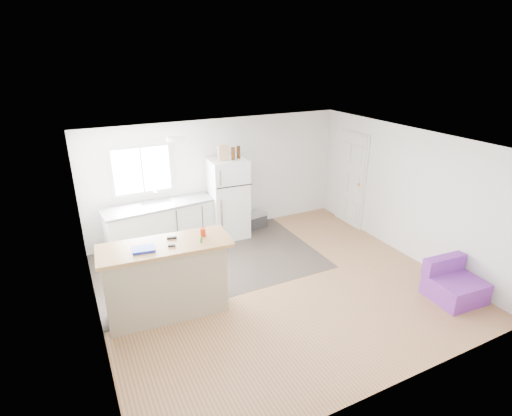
{
  "coord_description": "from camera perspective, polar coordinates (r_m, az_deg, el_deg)",
  "views": [
    {
      "loc": [
        -2.86,
        -4.99,
        3.68
      ],
      "look_at": [
        -0.03,
        0.7,
        1.14
      ],
      "focal_mm": 28.0,
      "sensor_mm": 36.0,
      "label": 1
    }
  ],
  "objects": [
    {
      "name": "bottle_left",
      "position": [
        7.86,
        -3.3,
        7.75
      ],
      "size": [
        0.09,
        0.09,
        0.25
      ],
      "primitive_type": "cylinder",
      "rotation": [
        0.0,
        0.0,
        0.33
      ],
      "color": "#3B200A",
      "rests_on": "refrigerator"
    },
    {
      "name": "refrigerator",
      "position": [
        8.21,
        -3.99,
        1.39
      ],
      "size": [
        0.77,
        0.73,
        1.66
      ],
      "rotation": [
        0.0,
        0.0,
        -0.06
      ],
      "color": "white",
      "rests_on": "floor"
    },
    {
      "name": "window",
      "position": [
        7.88,
        -15.99,
        5.24
      ],
      "size": [
        1.18,
        0.06,
        0.98
      ],
      "color": "white",
      "rests_on": "back_wall"
    },
    {
      "name": "peninsula",
      "position": [
        6.02,
        -12.73,
        -9.89
      ],
      "size": [
        1.9,
        0.85,
        1.14
      ],
      "rotation": [
        0.0,
        0.0,
        -0.08
      ],
      "color": "tan",
      "rests_on": "floor"
    },
    {
      "name": "cleaner_jug",
      "position": [
        6.39,
        -4.9,
        -12.12
      ],
      "size": [
        0.15,
        0.12,
        0.28
      ],
      "rotation": [
        0.0,
        0.0,
        -0.28
      ],
      "color": "white",
      "rests_on": "floor"
    },
    {
      "name": "ceiling_fixture",
      "position": [
        6.54,
        -11.4,
        9.71
      ],
      "size": [
        0.3,
        0.3,
        0.07
      ],
      "primitive_type": "cylinder",
      "color": "white",
      "rests_on": "ceiling"
    },
    {
      "name": "vinyl_zone",
      "position": [
        7.55,
        -6.69,
        -7.55
      ],
      "size": [
        4.05,
        2.5,
        0.0
      ],
      "primitive_type": "cube",
      "color": "#352B27",
      "rests_on": "floor"
    },
    {
      "name": "room",
      "position": [
        6.26,
        3.07,
        -1.61
      ],
      "size": [
        5.51,
        5.01,
        2.41
      ],
      "color": "#905D3C",
      "rests_on": "ground"
    },
    {
      "name": "cooler",
      "position": [
        8.81,
        -0.01,
        -1.7
      ],
      "size": [
        0.48,
        0.37,
        0.34
      ],
      "rotation": [
        0.0,
        0.0,
        0.16
      ],
      "color": "#2C2C2E",
      "rests_on": "floor"
    },
    {
      "name": "tool_b",
      "position": [
        5.67,
        -11.96,
        -5.27
      ],
      "size": [
        0.11,
        0.07,
        0.03
      ],
      "primitive_type": "cube",
      "rotation": [
        0.0,
        0.0,
        -0.31
      ],
      "color": "black",
      "rests_on": "peninsula"
    },
    {
      "name": "red_cup",
      "position": [
        5.87,
        -7.58,
        -3.44
      ],
      "size": [
        0.09,
        0.09,
        0.12
      ],
      "primitive_type": "cylinder",
      "rotation": [
        0.0,
        0.0,
        0.13
      ],
      "color": "red",
      "rests_on": "peninsula"
    },
    {
      "name": "blue_tray",
      "position": [
        5.65,
        -15.74,
        -5.68
      ],
      "size": [
        0.33,
        0.26,
        0.04
      ],
      "primitive_type": "cube",
      "rotation": [
        0.0,
        0.0,
        -0.14
      ],
      "color": "#1227B1",
      "rests_on": "peninsula"
    },
    {
      "name": "purple_seat",
      "position": [
        7.11,
        26.34,
        -9.81
      ],
      "size": [
        0.8,
        0.76,
        0.62
      ],
      "rotation": [
        0.0,
        0.0,
        -0.08
      ],
      "color": "purple",
      "rests_on": "floor"
    },
    {
      "name": "cardboard_box",
      "position": [
        7.84,
        -4.71,
        7.86
      ],
      "size": [
        0.21,
        0.13,
        0.3
      ],
      "primitive_type": "cube",
      "rotation": [
        0.0,
        0.0,
        -0.14
      ],
      "color": "tan",
      "rests_on": "refrigerator"
    },
    {
      "name": "interior_door",
      "position": [
        9.0,
        13.41,
        3.95
      ],
      "size": [
        0.11,
        0.92,
        2.1
      ],
      "color": "white",
      "rests_on": "right_wall"
    },
    {
      "name": "kitchen_cabinets",
      "position": [
        7.98,
        -13.51,
        -2.52
      ],
      "size": [
        2.15,
        0.85,
        1.22
      ],
      "rotation": [
        0.0,
        0.0,
        0.09
      ],
      "color": "white",
      "rests_on": "floor"
    },
    {
      "name": "tool_a",
      "position": [
        5.89,
        -11.94,
        -4.15
      ],
      "size": [
        0.15,
        0.08,
        0.03
      ],
      "primitive_type": "cube",
      "rotation": [
        0.0,
        0.0,
        -0.26
      ],
      "color": "black",
      "rests_on": "peninsula"
    },
    {
      "name": "bottle_right",
      "position": [
        7.97,
        -2.52,
        7.97
      ],
      "size": [
        0.09,
        0.09,
        0.25
      ],
      "primitive_type": "cylinder",
      "rotation": [
        0.0,
        0.0,
        -0.26
      ],
      "color": "#3B200A",
      "rests_on": "refrigerator"
    },
    {
      "name": "mop",
      "position": [
        6.17,
        -8.55,
        -12.46
      ],
      "size": [
        0.24,
        0.35,
        1.24
      ],
      "rotation": [
        0.0,
        0.0,
        0.23
      ],
      "color": "green",
      "rests_on": "floor"
    }
  ]
}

